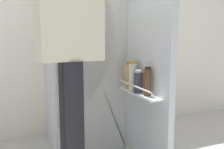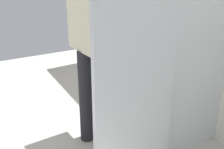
# 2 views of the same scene
# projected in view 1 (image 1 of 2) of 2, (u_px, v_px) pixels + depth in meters

# --- Properties ---
(kitchen_wall) EXTENTS (4.40, 0.10, 2.51)m
(kitchen_wall) POSITION_uv_depth(u_px,v_px,m) (73.00, 11.00, 2.56)
(kitchen_wall) COLOR silver
(kitchen_wall) RESTS_ON ground_plane
(refrigerator) EXTENTS (0.68, 1.23, 1.61)m
(refrigerator) POSITION_uv_depth(u_px,v_px,m) (87.00, 58.00, 2.28)
(refrigerator) COLOR silver
(refrigerator) RESTS_ON ground_plane
(person) EXTENTS (0.57, 0.69, 1.70)m
(person) POSITION_uv_depth(u_px,v_px,m) (71.00, 33.00, 1.59)
(person) COLOR black
(person) RESTS_ON ground_plane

